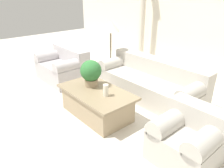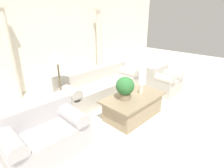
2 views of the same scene
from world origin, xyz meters
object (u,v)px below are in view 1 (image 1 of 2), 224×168
(sofa_long, at_px, (150,82))
(coffee_table, at_px, (97,103))
(potted_plant, at_px, (91,72))
(armchair, at_px, (188,138))
(loveseat, at_px, (63,67))
(floor_lamp, at_px, (111,29))

(sofa_long, bearing_deg, coffee_table, -96.45)
(coffee_table, relative_size, potted_plant, 2.90)
(potted_plant, bearing_deg, armchair, 4.76)
(sofa_long, relative_size, loveseat, 1.85)
(coffee_table, xyz_separation_m, potted_plant, (-0.23, 0.06, 0.51))
(floor_lamp, relative_size, armchair, 1.83)
(sofa_long, bearing_deg, floor_lamp, -176.65)
(sofa_long, distance_m, potted_plant, 1.36)
(floor_lamp, height_order, armchair, floor_lamp)
(sofa_long, bearing_deg, loveseat, -156.16)
(coffee_table, relative_size, armchair, 1.78)
(sofa_long, bearing_deg, potted_plant, -106.98)
(potted_plant, xyz_separation_m, armchair, (1.93, 0.16, -0.41))
(potted_plant, height_order, floor_lamp, floor_lamp)
(sofa_long, xyz_separation_m, floor_lamp, (-1.19, -0.07, 0.95))
(loveseat, xyz_separation_m, floor_lamp, (0.85, 0.83, 0.94))
(loveseat, relative_size, coffee_table, 0.89)
(armchair, bearing_deg, coffee_table, -172.54)
(potted_plant, bearing_deg, coffee_table, -15.02)
(loveseat, relative_size, potted_plant, 2.58)
(floor_lamp, bearing_deg, coffee_table, -49.57)
(loveseat, bearing_deg, sofa_long, 23.84)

